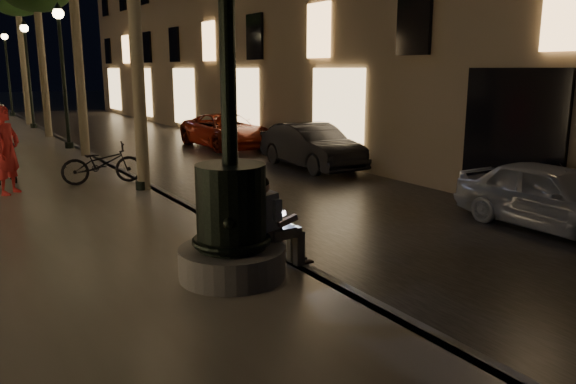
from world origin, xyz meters
TOP-DOWN VIEW (x-y plane):
  - ground at (0.00, 15.00)m, footprint 120.00×120.00m
  - cobble_lane at (3.00, 15.00)m, footprint 6.00×45.00m
  - curb_strip at (0.00, 15.00)m, footprint 0.25×45.00m
  - fountain_lamppost at (-1.00, 2.00)m, footprint 1.40×1.40m
  - seated_man_laptop at (-0.39, 2.00)m, footprint 0.93×0.32m
  - lamp_curb_a at (-0.30, 8.00)m, footprint 0.36×0.36m
  - lamp_curb_b at (-0.30, 16.00)m, footprint 0.36×0.36m
  - lamp_curb_c at (-0.30, 24.00)m, footprint 0.36×0.36m
  - lamp_curb_d at (-0.30, 32.00)m, footprint 0.36×0.36m
  - stroller at (-2.84, 10.53)m, footprint 0.49×1.06m
  - car_front at (5.20, 1.50)m, footprint 1.50×3.65m
  - car_second at (5.20, 9.25)m, footprint 1.49×4.00m
  - car_third at (5.01, 14.62)m, footprint 2.11×4.49m
  - pedestrian_red at (-2.87, 9.09)m, footprint 0.81×0.83m
  - bicycle at (-0.87, 9.17)m, footprint 1.93×0.96m

SIDE VIEW (x-z plane):
  - ground at x=0.00m, z-range 0.00..0.00m
  - cobble_lane at x=3.00m, z-range 0.00..0.02m
  - curb_strip at x=0.00m, z-range 0.00..0.20m
  - car_front at x=5.20m, z-range 0.00..1.24m
  - car_third at x=5.01m, z-range 0.00..1.24m
  - car_second at x=5.20m, z-range 0.00..1.31m
  - bicycle at x=-0.87m, z-range 0.20..1.17m
  - stroller at x=-2.84m, z-range 0.20..1.27m
  - seated_man_laptop at x=-0.39m, z-range 0.24..1.55m
  - pedestrian_red at x=-2.87m, z-range 0.20..2.12m
  - fountain_lamppost at x=-1.00m, z-range -1.39..3.81m
  - lamp_curb_a at x=-0.30m, z-range 0.83..5.64m
  - lamp_curb_b at x=-0.30m, z-range 0.83..5.64m
  - lamp_curb_c at x=-0.30m, z-range 0.83..5.64m
  - lamp_curb_d at x=-0.30m, z-range 0.83..5.64m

